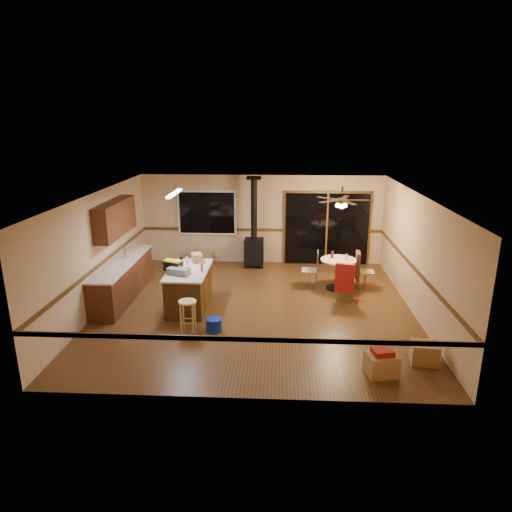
# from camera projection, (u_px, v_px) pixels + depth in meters

# --- Properties ---
(floor) EXTENTS (7.00, 7.00, 0.00)m
(floor) POSITION_uv_depth(u_px,v_px,m) (255.00, 308.00, 10.38)
(floor) COLOR #513116
(floor) RESTS_ON ground
(ceiling) EXTENTS (7.00, 7.00, 0.00)m
(ceiling) POSITION_uv_depth(u_px,v_px,m) (255.00, 194.00, 9.63)
(ceiling) COLOR silver
(ceiling) RESTS_ON ground
(wall_back) EXTENTS (7.00, 0.00, 7.00)m
(wall_back) POSITION_uv_depth(u_px,v_px,m) (262.00, 220.00, 13.35)
(wall_back) COLOR tan
(wall_back) RESTS_ON ground
(wall_front) EXTENTS (7.00, 0.00, 7.00)m
(wall_front) POSITION_uv_depth(u_px,v_px,m) (242.00, 321.00, 6.66)
(wall_front) COLOR tan
(wall_front) RESTS_ON ground
(wall_left) EXTENTS (0.00, 7.00, 7.00)m
(wall_left) POSITION_uv_depth(u_px,v_px,m) (99.00, 251.00, 10.18)
(wall_left) COLOR tan
(wall_left) RESTS_ON ground
(wall_right) EXTENTS (0.00, 7.00, 7.00)m
(wall_right) POSITION_uv_depth(u_px,v_px,m) (417.00, 256.00, 9.83)
(wall_right) COLOR tan
(wall_right) RESTS_ON ground
(chair_rail) EXTENTS (7.00, 7.00, 0.08)m
(chair_rail) POSITION_uv_depth(u_px,v_px,m) (255.00, 266.00, 10.09)
(chair_rail) COLOR #523414
(chair_rail) RESTS_ON ground
(window) EXTENTS (1.72, 0.10, 1.32)m
(window) POSITION_uv_depth(u_px,v_px,m) (207.00, 213.00, 13.32)
(window) COLOR black
(window) RESTS_ON ground
(sliding_door) EXTENTS (2.52, 0.10, 2.10)m
(sliding_door) POSITION_uv_depth(u_px,v_px,m) (327.00, 229.00, 13.28)
(sliding_door) COLOR black
(sliding_door) RESTS_ON ground
(lower_cabinets) EXTENTS (0.60, 3.00, 0.86)m
(lower_cabinets) POSITION_uv_depth(u_px,v_px,m) (123.00, 280.00, 10.89)
(lower_cabinets) COLOR #512714
(lower_cabinets) RESTS_ON ground
(countertop) EXTENTS (0.64, 3.04, 0.04)m
(countertop) POSITION_uv_depth(u_px,v_px,m) (121.00, 262.00, 10.76)
(countertop) COLOR beige
(countertop) RESTS_ON lower_cabinets
(upper_cabinets) EXTENTS (0.35, 2.00, 0.80)m
(upper_cabinets) POSITION_uv_depth(u_px,v_px,m) (115.00, 218.00, 10.66)
(upper_cabinets) COLOR #512714
(upper_cabinets) RESTS_ON ground
(kitchen_island) EXTENTS (0.88, 1.68, 0.90)m
(kitchen_island) POSITION_uv_depth(u_px,v_px,m) (189.00, 288.00, 10.32)
(kitchen_island) COLOR #462A11
(kitchen_island) RESTS_ON ground
(wood_stove) EXTENTS (0.55, 0.50, 2.52)m
(wood_stove) POSITION_uv_depth(u_px,v_px,m) (254.00, 242.00, 13.09)
(wood_stove) COLOR black
(wood_stove) RESTS_ON ground
(ceiling_fan) EXTENTS (0.24, 0.24, 0.55)m
(ceiling_fan) POSITION_uv_depth(u_px,v_px,m) (342.00, 202.00, 10.93)
(ceiling_fan) COLOR brown
(ceiling_fan) RESTS_ON ceiling
(fluorescent_strip) EXTENTS (0.10, 1.20, 0.04)m
(fluorescent_strip) POSITION_uv_depth(u_px,v_px,m) (174.00, 193.00, 10.02)
(fluorescent_strip) COLOR white
(fluorescent_strip) RESTS_ON ceiling
(toolbox_grey) EXTENTS (0.52, 0.38, 0.14)m
(toolbox_grey) POSITION_uv_depth(u_px,v_px,m) (178.00, 271.00, 9.86)
(toolbox_grey) COLOR slate
(toolbox_grey) RESTS_ON kitchen_island
(toolbox_black) EXTENTS (0.43, 0.33, 0.21)m
(toolbox_black) POSITION_uv_depth(u_px,v_px,m) (173.00, 266.00, 10.08)
(toolbox_black) COLOR black
(toolbox_black) RESTS_ON kitchen_island
(toolbox_yellow_lid) EXTENTS (0.44, 0.34, 0.03)m
(toolbox_yellow_lid) POSITION_uv_depth(u_px,v_px,m) (173.00, 261.00, 10.05)
(toolbox_yellow_lid) COLOR gold
(toolbox_yellow_lid) RESTS_ON toolbox_black
(box_on_island) EXTENTS (0.32, 0.37, 0.20)m
(box_on_island) POSITION_uv_depth(u_px,v_px,m) (197.00, 258.00, 10.71)
(box_on_island) COLOR #A67B49
(box_on_island) RESTS_ON kitchen_island
(bottle_dark) EXTENTS (0.09, 0.09, 0.30)m
(bottle_dark) POSITION_uv_depth(u_px,v_px,m) (181.00, 263.00, 10.20)
(bottle_dark) COLOR black
(bottle_dark) RESTS_ON kitchen_island
(bottle_pink) EXTENTS (0.08, 0.08, 0.20)m
(bottle_pink) POSITION_uv_depth(u_px,v_px,m) (202.00, 267.00, 10.06)
(bottle_pink) COLOR #D84C8C
(bottle_pink) RESTS_ON kitchen_island
(bottle_white) EXTENTS (0.07, 0.07, 0.18)m
(bottle_white) POSITION_uv_depth(u_px,v_px,m) (187.00, 261.00, 10.53)
(bottle_white) COLOR white
(bottle_white) RESTS_ON kitchen_island
(bar_stool) EXTENTS (0.38, 0.38, 0.66)m
(bar_stool) POSITION_uv_depth(u_px,v_px,m) (188.00, 316.00, 9.16)
(bar_stool) COLOR tan
(bar_stool) RESTS_ON floor
(blue_bucket) EXTENTS (0.36, 0.36, 0.27)m
(blue_bucket) POSITION_uv_depth(u_px,v_px,m) (214.00, 325.00, 9.23)
(blue_bucket) COLOR #0B2BA0
(blue_bucket) RESTS_ON floor
(dining_table) EXTENTS (0.88, 0.88, 0.78)m
(dining_table) POSITION_uv_depth(u_px,v_px,m) (338.00, 269.00, 11.41)
(dining_table) COLOR black
(dining_table) RESTS_ON ground
(glass_red) EXTENTS (0.08, 0.08, 0.18)m
(glass_red) POSITION_uv_depth(u_px,v_px,m) (332.00, 255.00, 11.42)
(glass_red) COLOR #590C14
(glass_red) RESTS_ON dining_table
(glass_cream) EXTENTS (0.08, 0.08, 0.15)m
(glass_cream) POSITION_uv_depth(u_px,v_px,m) (346.00, 257.00, 11.26)
(glass_cream) COLOR beige
(glass_cream) RESTS_ON dining_table
(chair_left) EXTENTS (0.43, 0.43, 0.51)m
(chair_left) POSITION_uv_depth(u_px,v_px,m) (314.00, 265.00, 11.51)
(chair_left) COLOR tan
(chair_left) RESTS_ON ground
(chair_near) EXTENTS (0.53, 0.56, 0.70)m
(chair_near) POSITION_uv_depth(u_px,v_px,m) (345.00, 278.00, 10.55)
(chair_near) COLOR tan
(chair_near) RESTS_ON ground
(chair_right) EXTENTS (0.50, 0.47, 0.70)m
(chair_right) POSITION_uv_depth(u_px,v_px,m) (359.00, 266.00, 11.43)
(chair_right) COLOR tan
(chair_right) RESTS_ON ground
(box_under_window) EXTENTS (0.63, 0.56, 0.42)m
(box_under_window) POSITION_uv_depth(u_px,v_px,m) (202.00, 258.00, 13.37)
(box_under_window) COLOR #A67B49
(box_under_window) RESTS_ON floor
(box_corner_a) EXTENTS (0.57, 0.51, 0.38)m
(box_corner_a) POSITION_uv_depth(u_px,v_px,m) (382.00, 364.00, 7.64)
(box_corner_a) COLOR #A67B49
(box_corner_a) RESTS_ON floor
(box_corner_b) EXTENTS (0.50, 0.44, 0.37)m
(box_corner_b) POSITION_uv_depth(u_px,v_px,m) (424.00, 353.00, 8.01)
(box_corner_b) COLOR #A67B49
(box_corner_b) RESTS_ON floor
(box_small_red) EXTENTS (0.38, 0.33, 0.09)m
(box_small_red) POSITION_uv_depth(u_px,v_px,m) (383.00, 352.00, 7.57)
(box_small_red) COLOR maroon
(box_small_red) RESTS_ON box_corner_a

